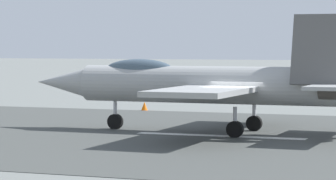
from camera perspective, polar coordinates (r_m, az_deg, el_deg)
name	(u,v)px	position (r m, az deg, el deg)	size (l,w,h in m)	color
ground_plane	(234,137)	(39.13, 4.40, -3.13)	(400.00, 400.00, 0.00)	slate
runway_strip	(234,137)	(39.13, 4.43, -3.11)	(240.00, 26.00, 0.02)	#414442
fighter_jet	(210,83)	(40.64, 2.81, 0.45)	(17.03, 13.82, 5.56)	#999C9D
marker_cone_mid	(144,106)	(54.62, -1.58, -1.09)	(0.44, 0.44, 0.55)	orange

